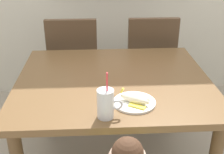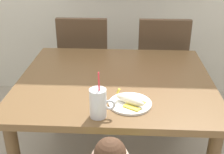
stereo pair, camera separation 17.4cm
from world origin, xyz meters
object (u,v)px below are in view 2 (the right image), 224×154
Objects in this scene: milk_cup at (98,105)px; dining_table at (115,92)px; dining_chair_left at (85,61)px; dining_chair_right at (161,62)px; peeled_banana at (131,101)px; snack_plate at (130,103)px.

dining_table is at bearing 81.65° from milk_cup.
milk_cup is at bearing 101.32° from dining_chair_left.
dining_chair_left reaches higher than dining_table.
peeled_banana is (-0.28, -1.10, 0.24)m from dining_chair_right.
dining_chair_right reaches higher than peeled_banana.
dining_table is 7.22× the size of peeled_banana.
peeled_banana is at bearing 34.37° from milk_cup.
dining_chair_right is at bearing 70.17° from milk_cup.
peeled_banana is at bearing -73.90° from dining_table.
peeled_banana is at bearing -83.40° from snack_plate.
dining_table is 0.37m from peeled_banana.
milk_cup is at bearing 70.17° from dining_chair_right.
snack_plate is (0.40, -1.09, 0.21)m from dining_chair_left.
dining_chair_left is 1.20m from peeled_banana.
dining_chair_left is 4.17× the size of snack_plate.
dining_chair_right reaches higher than snack_plate.
milk_cup reaches higher than dining_chair_right.
dining_chair_left is at bearing 101.32° from milk_cup.
milk_cup is 1.50× the size of peeled_banana.
snack_plate is (0.16, 0.12, -0.06)m from milk_cup.
milk_cup is at bearing -145.63° from peeled_banana.
dining_chair_right reaches higher than dining_table.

